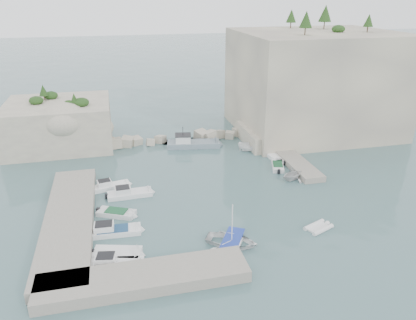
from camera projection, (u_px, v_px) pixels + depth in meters
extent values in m
plane|color=#486A6D|center=(220.00, 202.00, 48.23)|extent=(400.00, 400.00, 0.00)
cube|color=beige|center=(314.00, 82.00, 70.48)|extent=(26.00, 22.00, 17.00)
cube|color=beige|center=(268.00, 135.00, 66.67)|extent=(8.00, 10.00, 2.50)
cube|color=beige|center=(60.00, 124.00, 65.04)|extent=(16.00, 14.00, 7.00)
cube|color=#9E9689|center=(69.00, 220.00, 43.50)|extent=(5.00, 24.00, 1.10)
cube|color=#9E9689|center=(144.00, 278.00, 34.67)|extent=(18.00, 4.00, 1.10)
cube|color=#9E9689|center=(290.00, 158.00, 59.92)|extent=(3.00, 16.00, 0.80)
cube|color=beige|center=(180.00, 137.00, 67.48)|extent=(28.00, 3.00, 1.40)
imported|color=white|center=(232.00, 244.00, 40.23)|extent=(6.30, 5.76, 1.07)
imported|color=silver|center=(292.00, 180.00, 53.99)|extent=(4.38, 4.12, 1.84)
imported|color=white|center=(252.00, 151.00, 63.46)|extent=(4.68, 3.09, 1.69)
cylinder|color=white|center=(232.00, 221.00, 39.21)|extent=(0.10, 0.10, 4.20)
cone|color=#1E4219|center=(306.00, 19.00, 60.75)|extent=(1.96, 1.96, 2.45)
cone|color=#1E4219|center=(325.00, 13.00, 70.41)|extent=(2.24, 2.24, 2.80)
cone|color=#1E4219|center=(369.00, 20.00, 65.28)|extent=(1.57, 1.57, 1.96)
cone|color=#1E4219|center=(291.00, 16.00, 72.23)|extent=(1.79, 1.79, 2.24)
cone|color=#1E4219|center=(43.00, 90.00, 64.42)|extent=(1.40, 1.40, 1.75)
cone|color=#1E4219|center=(74.00, 98.00, 61.13)|extent=(1.12, 1.12, 1.40)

